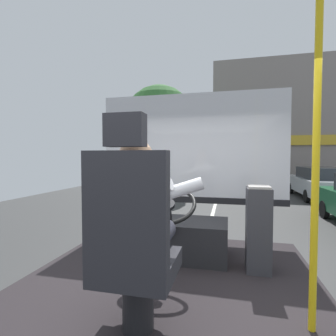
{
  "coord_description": "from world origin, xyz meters",
  "views": [
    {
      "loc": [
        0.5,
        -1.85,
        1.91
      ],
      "look_at": [
        -0.13,
        0.81,
        1.79
      ],
      "focal_mm": 27.48,
      "sensor_mm": 36.0,
      "label": 1
    }
  ],
  "objects_px": {
    "steering_console": "(176,237)",
    "handrail_pole": "(316,155)",
    "fare_box": "(258,229)",
    "bus_driver": "(140,213)",
    "driver_seat": "(133,245)",
    "parked_car_silver": "(318,182)"
  },
  "relations": [
    {
      "from": "steering_console",
      "to": "handrail_pole",
      "type": "bearing_deg",
      "value": -42.35
    },
    {
      "from": "steering_console",
      "to": "fare_box",
      "type": "height_order",
      "value": "fare_box"
    },
    {
      "from": "bus_driver",
      "to": "steering_console",
      "type": "bearing_deg",
      "value": 90.0
    },
    {
      "from": "driver_seat",
      "to": "handrail_pole",
      "type": "relative_size",
      "value": 0.6
    },
    {
      "from": "fare_box",
      "to": "parked_car_silver",
      "type": "distance_m",
      "value": 11.2
    },
    {
      "from": "driver_seat",
      "to": "fare_box",
      "type": "relative_size",
      "value": 1.62
    },
    {
      "from": "driver_seat",
      "to": "bus_driver",
      "type": "distance_m",
      "value": 0.21
    },
    {
      "from": "steering_console",
      "to": "driver_seat",
      "type": "bearing_deg",
      "value": -90.0
    },
    {
      "from": "bus_driver",
      "to": "steering_console",
      "type": "distance_m",
      "value": 1.28
    },
    {
      "from": "handrail_pole",
      "to": "bus_driver",
      "type": "bearing_deg",
      "value": -169.52
    },
    {
      "from": "bus_driver",
      "to": "handrail_pole",
      "type": "relative_size",
      "value": 0.36
    },
    {
      "from": "handrail_pole",
      "to": "parked_car_silver",
      "type": "bearing_deg",
      "value": 72.7
    },
    {
      "from": "steering_console",
      "to": "parked_car_silver",
      "type": "height_order",
      "value": "steering_console"
    },
    {
      "from": "fare_box",
      "to": "parked_car_silver",
      "type": "relative_size",
      "value": 0.18
    },
    {
      "from": "bus_driver",
      "to": "steering_console",
      "type": "height_order",
      "value": "bus_driver"
    },
    {
      "from": "bus_driver",
      "to": "fare_box",
      "type": "height_order",
      "value": "bus_driver"
    },
    {
      "from": "driver_seat",
      "to": "steering_console",
      "type": "bearing_deg",
      "value": 90.0
    },
    {
      "from": "bus_driver",
      "to": "fare_box",
      "type": "relative_size",
      "value": 0.96
    },
    {
      "from": "bus_driver",
      "to": "fare_box",
      "type": "xyz_separation_m",
      "value": [
        0.83,
        1.02,
        -0.32
      ]
    },
    {
      "from": "bus_driver",
      "to": "parked_car_silver",
      "type": "xyz_separation_m",
      "value": [
        4.61,
        11.56,
        -0.81
      ]
    },
    {
      "from": "bus_driver",
      "to": "driver_seat",
      "type": "bearing_deg",
      "value": -90.0
    },
    {
      "from": "handrail_pole",
      "to": "parked_car_silver",
      "type": "relative_size",
      "value": 0.49
    }
  ]
}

